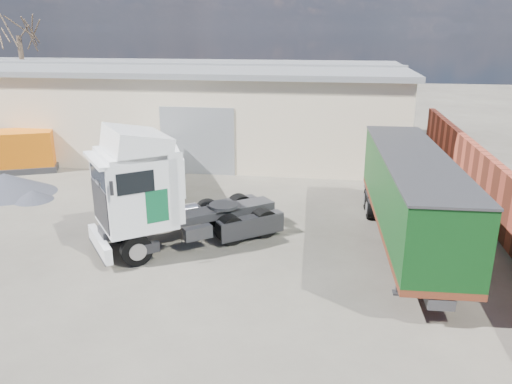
# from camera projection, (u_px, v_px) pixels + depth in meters

# --- Properties ---
(ground) EXTENTS (120.00, 120.00, 0.00)m
(ground) POSITION_uv_depth(u_px,v_px,m) (180.00, 255.00, 17.36)
(ground) COLOR black
(ground) RESTS_ON ground
(warehouse) EXTENTS (30.60, 12.60, 5.42)m
(warehouse) POSITION_uv_depth(u_px,v_px,m) (161.00, 106.00, 32.41)
(warehouse) COLOR beige
(warehouse) RESTS_ON ground
(brick_boundary_wall) EXTENTS (0.35, 26.00, 2.50)m
(brick_boundary_wall) POSITION_uv_depth(u_px,v_px,m) (485.00, 184.00, 20.96)
(brick_boundary_wall) COLOR maroon
(brick_boundary_wall) RESTS_ON ground
(bare_tree) EXTENTS (4.00, 4.00, 9.60)m
(bare_tree) POSITION_uv_depth(u_px,v_px,m) (17.00, 22.00, 36.24)
(bare_tree) COLOR #382B21
(bare_tree) RESTS_ON ground
(tractor_unit) EXTENTS (6.70, 5.97, 4.46)m
(tractor_unit) POSITION_uv_depth(u_px,v_px,m) (159.00, 197.00, 17.49)
(tractor_unit) COLOR black
(tractor_unit) RESTS_ON ground
(box_trailer) EXTENTS (2.58, 10.46, 3.45)m
(box_trailer) POSITION_uv_depth(u_px,v_px,m) (410.00, 192.00, 17.25)
(box_trailer) COLOR #2D2D30
(box_trailer) RESTS_ON ground
(panel_van) EXTENTS (3.74, 5.25, 1.99)m
(panel_van) POSITION_uv_depth(u_px,v_px,m) (159.00, 170.00, 23.95)
(panel_van) COLOR black
(panel_van) RESTS_ON ground
(orange_skip) EXTENTS (4.13, 3.43, 2.21)m
(orange_skip) POSITION_uv_depth(u_px,v_px,m) (23.00, 153.00, 27.40)
(orange_skip) COLOR #2D2D30
(orange_skip) RESTS_ON ground
(gravel_heap) EXTENTS (5.90, 5.24, 0.98)m
(gravel_heap) POSITION_uv_depth(u_px,v_px,m) (4.00, 184.00, 23.73)
(gravel_heap) COLOR #20222B
(gravel_heap) RESTS_ON ground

